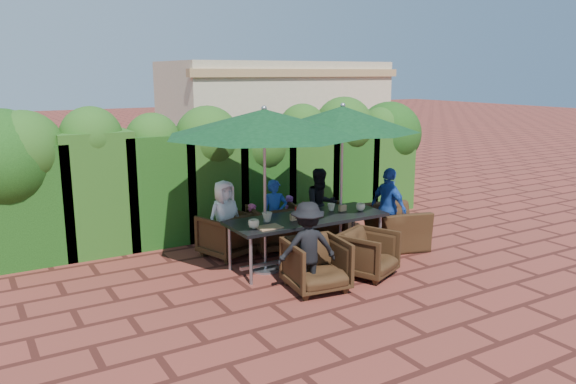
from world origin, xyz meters
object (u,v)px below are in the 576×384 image
chair_far_left (227,233)px  chair_near_left (316,262)px  dining_table (307,222)px  chair_far_mid (275,225)px  umbrella_left (264,123)px  chair_near_right (369,252)px  chair_end_right (395,220)px  chair_far_right (324,220)px  umbrella_right (343,119)px

chair_far_left → chair_near_left: (0.44, -1.95, 0.01)m
dining_table → chair_far_mid: size_ratio=3.01×
umbrella_left → chair_far_left: (-0.21, 0.92, -1.83)m
chair_near_right → chair_end_right: size_ratio=0.71×
dining_table → chair_near_left: bearing=-115.9°
umbrella_left → chair_near_left: 2.11m
umbrella_left → chair_near_left: size_ratio=3.65×
umbrella_left → chair_near_right: bearing=-39.1°
chair_far_right → umbrella_left: bearing=50.7°
umbrella_right → chair_far_right: 2.07m
dining_table → chair_far_left: 1.37m
dining_table → umbrella_left: size_ratio=0.87×
dining_table → chair_far_right: bearing=44.6°
dining_table → chair_near_right: dining_table is taller
umbrella_left → dining_table: bearing=-5.5°
chair_near_left → chair_near_right: bearing=11.0°
chair_far_mid → chair_far_left: bearing=1.4°
umbrella_right → chair_near_left: (-1.15, -1.03, -1.82)m
chair_near_right → chair_far_left: bearing=102.3°
chair_near_right → chair_end_right: chair_end_right is taller
umbrella_left → chair_far_mid: (0.63, 0.81, -1.80)m
chair_far_left → chair_far_mid: bearing=154.8°
chair_far_left → chair_far_mid: (0.84, -0.11, 0.03)m
chair_far_left → chair_near_right: (1.40, -1.88, -0.02)m
umbrella_right → chair_far_left: bearing=149.9°
chair_end_right → dining_table: bearing=105.8°
umbrella_left → chair_end_right: umbrella_left is taller
chair_far_left → chair_far_mid: 0.84m
chair_far_mid → chair_end_right: chair_end_right is taller
umbrella_right → chair_far_mid: 2.11m
chair_end_right → chair_far_right: bearing=56.6°
chair_near_left → chair_near_right: 0.96m
chair_near_left → chair_near_right: (0.96, 0.07, -0.03)m
dining_table → chair_end_right: size_ratio=2.42×
chair_far_left → chair_far_right: (1.86, -0.04, -0.03)m
umbrella_left → chair_far_left: bearing=102.8°
chair_far_right → chair_near_right: size_ratio=0.98×
chair_far_left → dining_table: bearing=114.7°
chair_far_mid → chair_far_right: bearing=-167.7°
umbrella_right → chair_near_left: 2.38m
chair_far_right → chair_end_right: 1.24m
chair_far_mid → chair_end_right: size_ratio=0.80×
umbrella_left → chair_far_mid: bearing=52.2°
chair_far_right → chair_near_right: chair_near_right is taller
chair_far_right → chair_near_right: bearing=98.6°
chair_near_left → chair_end_right: (2.24, 0.97, 0.06)m
dining_table → chair_end_right: bearing=0.2°
chair_far_left → chair_far_right: chair_far_left is taller
chair_far_right → chair_end_right: size_ratio=0.69×
chair_near_left → chair_near_right: chair_near_left is taller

